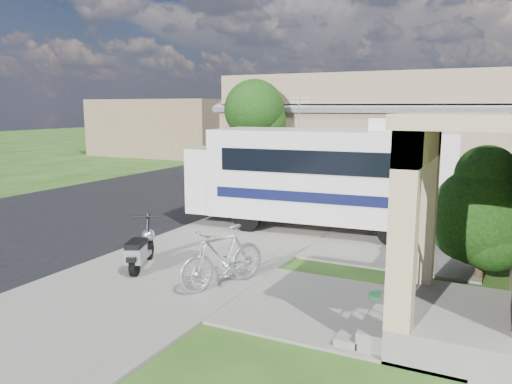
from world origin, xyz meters
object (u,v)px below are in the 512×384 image
at_px(garden_hose, 380,301).
at_px(scooter, 140,250).
at_px(bicycle, 223,260).
at_px(shrub, 487,212).
at_px(motorhome, 321,175).
at_px(van, 299,149).
at_px(pickup_truck, 254,161).

bearing_deg(garden_hose, scooter, -175.15).
bearing_deg(bicycle, shrub, 55.95).
xyz_separation_m(motorhome, scooter, (-2.23, -5.18, -1.13)).
distance_m(bicycle, van, 22.34).
height_order(shrub, scooter, shrub).
distance_m(van, garden_hose, 22.92).
distance_m(pickup_truck, garden_hose, 16.92).
height_order(bicycle, pickup_truck, pickup_truck).
bearing_deg(garden_hose, bicycle, -169.60).
bearing_deg(bicycle, scooter, -159.81).
xyz_separation_m(bicycle, garden_hose, (2.91, 0.53, -0.50)).
bearing_deg(motorhome, garden_hose, -64.64).
xyz_separation_m(motorhome, shrub, (4.35, -2.40, -0.20)).
xyz_separation_m(motorhome, garden_hose, (2.78, -4.75, -1.52)).
height_order(van, garden_hose, van).
height_order(bicycle, van, van).
bearing_deg(motorhome, scooter, -118.21).
relative_size(motorhome, garden_hose, 18.93).
distance_m(motorhome, shrub, 4.97).
bearing_deg(pickup_truck, garden_hose, 115.03).
relative_size(bicycle, pickup_truck, 0.36).
relative_size(shrub, bicycle, 1.41).
relative_size(scooter, van, 0.25).
distance_m(shrub, garden_hose, 3.12).
xyz_separation_m(pickup_truck, van, (-0.23, 6.75, 0.12)).
distance_m(bicycle, pickup_truck, 15.95).
bearing_deg(van, bicycle, -83.74).
height_order(scooter, bicycle, bicycle).
relative_size(pickup_truck, van, 0.90).
bearing_deg(shrub, van, 121.56).
relative_size(motorhome, shrub, 2.72).
height_order(motorhome, garden_hose, motorhome).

